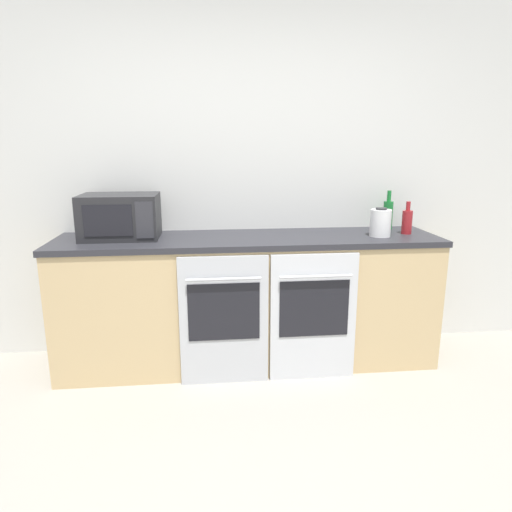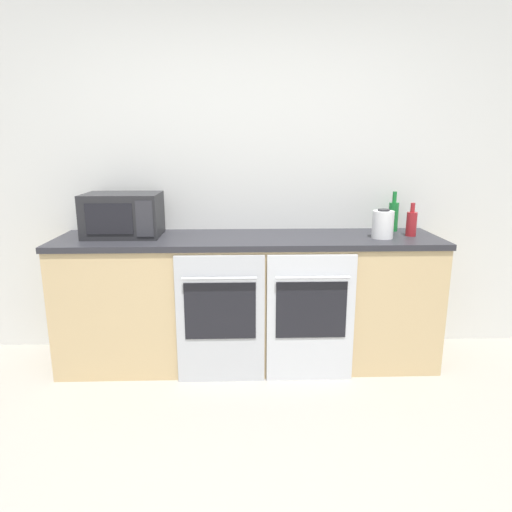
% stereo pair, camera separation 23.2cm
% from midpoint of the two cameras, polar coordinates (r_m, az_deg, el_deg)
% --- Properties ---
extents(wall_back, '(10.00, 0.06, 2.60)m').
position_cam_midpoint_polar(wall_back, '(3.48, 0.86, 9.38)').
color(wall_back, silver).
rests_on(wall_back, ground_plane).
extents(counter_back, '(2.68, 0.63, 0.94)m').
position_cam_midpoint_polar(counter_back, '(3.32, 1.08, -5.50)').
color(counter_back, tan).
rests_on(counter_back, ground_plane).
extents(oven_left, '(0.58, 0.06, 0.88)m').
position_cam_midpoint_polar(oven_left, '(3.03, -2.27, -7.93)').
color(oven_left, '#B7BABF').
rests_on(oven_left, ground_plane).
extents(oven_right, '(0.58, 0.06, 0.88)m').
position_cam_midpoint_polar(oven_right, '(3.08, 9.01, -7.71)').
color(oven_right, silver).
rests_on(oven_right, ground_plane).
extents(microwave, '(0.52, 0.38, 0.30)m').
position_cam_midpoint_polar(microwave, '(3.31, -14.36, 5.00)').
color(microwave, '#232326').
rests_on(microwave, counter_back).
extents(bottle_red, '(0.07, 0.07, 0.23)m').
position_cam_midpoint_polar(bottle_red, '(3.44, 20.71, 3.87)').
color(bottle_red, maroon).
rests_on(bottle_red, counter_back).
extents(bottle_green, '(0.07, 0.07, 0.29)m').
position_cam_midpoint_polar(bottle_green, '(3.59, 18.58, 4.80)').
color(bottle_green, '#19722D').
rests_on(bottle_green, counter_back).
extents(kettle, '(0.15, 0.15, 0.20)m').
position_cam_midpoint_polar(kettle, '(3.29, 17.54, 3.80)').
color(kettle, white).
rests_on(kettle, counter_back).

